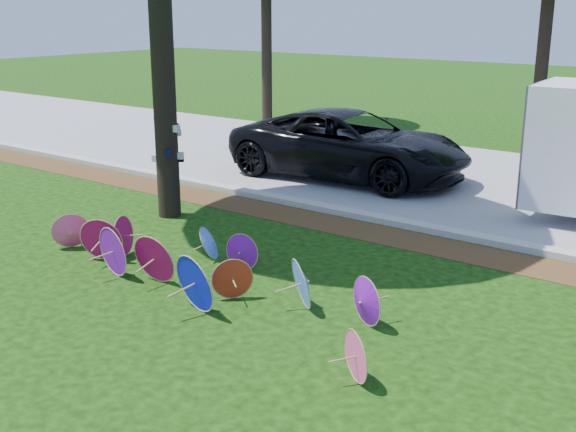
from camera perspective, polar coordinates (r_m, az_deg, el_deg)
ground at (r=10.28m, az=-9.02°, el=-6.87°), size 90.00×90.00×0.00m
mulch_strip at (r=13.58m, az=4.65°, el=-0.89°), size 90.00×1.00×0.01m
curb at (r=14.14m, az=6.17°, el=-0.00°), size 90.00×0.30×0.12m
street at (r=17.74m, az=13.08°, el=2.85°), size 90.00×8.00×0.01m
parasol_pile at (r=10.75m, az=-7.94°, el=-3.71°), size 6.86×2.56×0.85m
black_van at (r=17.36m, az=4.89°, el=5.61°), size 5.91×3.01×1.60m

